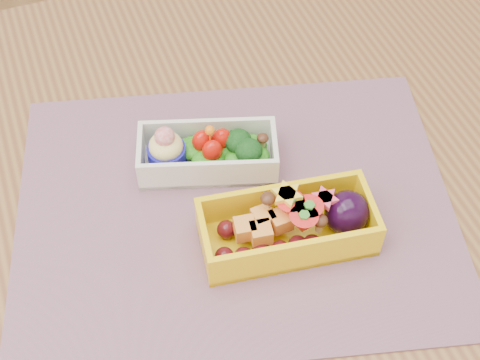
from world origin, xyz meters
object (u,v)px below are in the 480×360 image
object	(u,v)px
bento_white	(207,153)
bento_yellow	(291,225)
table	(221,238)
placemat	(235,207)

from	to	relation	value
bento_white	bento_yellow	bearing A→B (deg)	-51.16
table	bento_white	bearing A→B (deg)	90.65
bento_yellow	table	bearing A→B (deg)	126.16
table	placemat	xyz separation A→B (m)	(0.01, -0.03, 0.10)
table	bento_yellow	size ratio (longest dim) A/B	6.46
table	placemat	distance (m)	0.11
placemat	bento_yellow	world-z (taller)	bento_yellow
placemat	bento_yellow	size ratio (longest dim) A/B	2.51
table	bento_white	xyz separation A→B (m)	(-0.00, 0.03, 0.12)
bento_yellow	bento_white	bearing A→B (deg)	119.34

